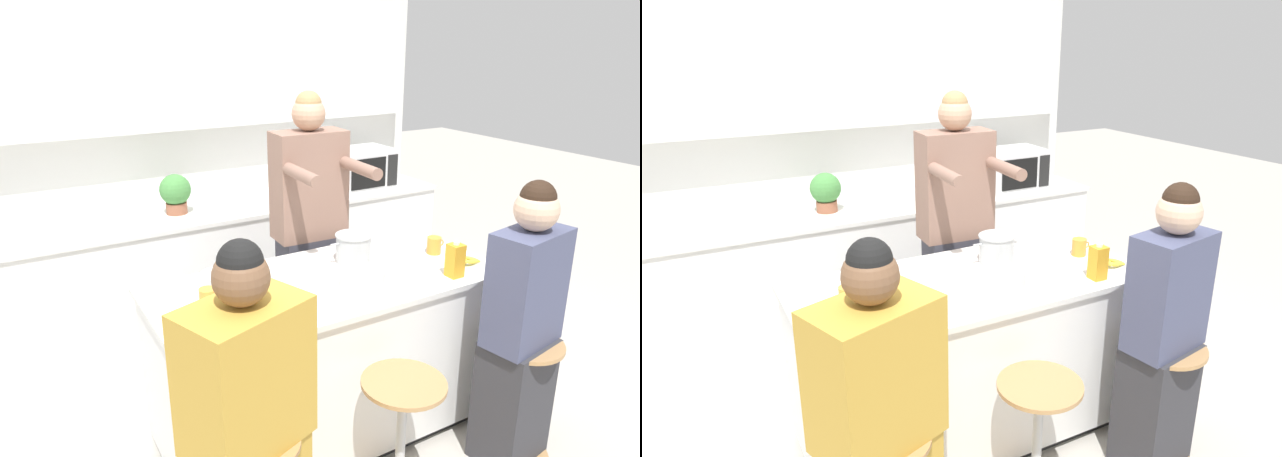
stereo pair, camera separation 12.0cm
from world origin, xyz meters
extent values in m
plane|color=#B2ADA3|center=(0.00, 0.00, 0.00)|extent=(16.00, 16.00, 0.00)
cube|color=silver|center=(0.00, 1.90, 1.35)|extent=(3.84, 0.06, 2.70)
cube|color=white|center=(0.00, 1.79, 1.83)|extent=(3.53, 0.16, 0.75)
cube|color=white|center=(0.00, 1.53, 0.44)|extent=(3.53, 0.65, 0.87)
cube|color=silver|center=(0.00, 1.53, 0.89)|extent=(3.56, 0.68, 0.03)
cube|color=black|center=(0.00, 0.00, 0.03)|extent=(1.70, 0.71, 0.06)
cube|color=white|center=(0.00, 0.00, 0.47)|extent=(1.78, 0.79, 0.82)
cube|color=silver|center=(0.00, 0.00, 0.89)|extent=(1.82, 0.83, 0.03)
cylinder|color=tan|center=(-0.73, -0.65, 0.66)|extent=(0.38, 0.38, 0.02)
cylinder|color=#B7BABC|center=(0.00, -0.64, 0.33)|extent=(0.04, 0.04, 0.63)
cylinder|color=tan|center=(0.00, -0.64, 0.66)|extent=(0.38, 0.38, 0.02)
cylinder|color=tan|center=(0.73, -0.67, 0.01)|extent=(0.38, 0.38, 0.01)
cylinder|color=#B7BABC|center=(0.73, -0.67, 0.33)|extent=(0.04, 0.04, 0.63)
cylinder|color=tan|center=(0.73, -0.67, 0.66)|extent=(0.38, 0.38, 0.02)
cube|color=#383842|center=(0.24, 0.62, 0.46)|extent=(0.38, 0.24, 0.91)
cube|color=#896656|center=(0.24, 0.62, 1.24)|extent=(0.45, 0.24, 0.65)
cylinder|color=#896656|center=(0.04, 0.34, 1.38)|extent=(0.09, 0.36, 0.07)
cylinder|color=#896656|center=(0.40, 0.32, 1.38)|extent=(0.09, 0.36, 0.07)
sphere|color=tan|center=(0.24, 0.62, 1.66)|extent=(0.21, 0.21, 0.20)
sphere|color=#A37F51|center=(0.24, 0.62, 1.72)|extent=(0.16, 0.16, 0.16)
cube|color=gold|center=(-0.74, -0.66, 0.95)|extent=(0.52, 0.42, 0.56)
sphere|color=brown|center=(-0.74, -0.66, 1.33)|extent=(0.26, 0.26, 0.20)
sphere|color=black|center=(-0.74, -0.66, 1.39)|extent=(0.20, 0.20, 0.16)
cube|color=#333338|center=(0.71, -0.66, 0.33)|extent=(0.39, 0.32, 0.67)
cube|color=#474C6B|center=(0.71, -0.66, 0.96)|extent=(0.42, 0.28, 0.58)
sphere|color=#DBB293|center=(0.71, -0.66, 1.35)|extent=(0.23, 0.23, 0.20)
sphere|color=black|center=(0.71, -0.66, 1.40)|extent=(0.19, 0.19, 0.16)
cylinder|color=#B7BABC|center=(0.24, 0.14, 0.98)|extent=(0.19, 0.19, 0.15)
cylinder|color=#B7BABC|center=(0.24, 0.14, 1.06)|extent=(0.20, 0.20, 0.01)
cylinder|color=#B7BABC|center=(0.12, 0.14, 1.03)|extent=(0.05, 0.01, 0.01)
cylinder|color=#B7BABC|center=(0.36, 0.14, 1.03)|extent=(0.05, 0.01, 0.01)
cylinder|color=silver|center=(0.11, -0.15, 0.95)|extent=(0.23, 0.23, 0.08)
cylinder|color=white|center=(-0.52, 0.20, 0.95)|extent=(0.18, 0.18, 0.07)
cylinder|color=orange|center=(0.71, 0.01, 0.96)|extent=(0.08, 0.08, 0.10)
torus|color=orange|center=(0.76, 0.01, 0.96)|extent=(0.04, 0.01, 0.04)
cylinder|color=orange|center=(-0.64, 0.02, 0.95)|extent=(0.08, 0.08, 0.09)
torus|color=orange|center=(-0.59, 0.02, 0.96)|extent=(0.04, 0.01, 0.04)
ellipsoid|color=yellow|center=(0.77, -0.24, 0.93)|extent=(0.10, 0.04, 0.04)
ellipsoid|color=yellow|center=(0.75, -0.21, 0.93)|extent=(0.08, 0.09, 0.04)
ellipsoid|color=yellow|center=(0.80, -0.21, 0.93)|extent=(0.09, 0.09, 0.04)
cube|color=gold|center=(0.58, -0.30, 1.00)|extent=(0.07, 0.07, 0.18)
cylinder|color=white|center=(0.58, -0.30, 1.09)|extent=(0.03, 0.03, 0.02)
cube|color=white|center=(1.20, 1.49, 1.06)|extent=(0.52, 0.38, 0.32)
cube|color=black|center=(1.16, 1.30, 1.06)|extent=(0.32, 0.01, 0.24)
cube|color=black|center=(1.39, 1.30, 1.06)|extent=(0.09, 0.01, 0.25)
cylinder|color=#93563D|center=(-0.32, 1.53, 0.94)|extent=(0.15, 0.15, 0.08)
sphere|color=#478942|center=(-0.32, 1.53, 1.07)|extent=(0.22, 0.22, 0.22)
camera|label=1|loc=(-1.39, -2.29, 2.10)|focal=32.00mm
camera|label=2|loc=(-1.29, -2.35, 2.10)|focal=32.00mm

